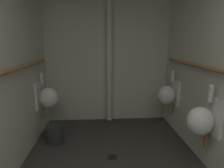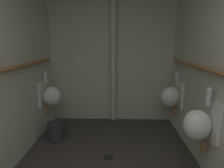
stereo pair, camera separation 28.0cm
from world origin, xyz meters
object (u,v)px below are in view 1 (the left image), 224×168
floor_drain (112,157)px  urinal_right_far (168,94)px  waste_bin (55,134)px  urinal_right_mid (202,120)px  urinal_left_mid (47,97)px  standpipe_back_wall (109,50)px

floor_drain → urinal_right_far: bearing=37.4°
floor_drain → waste_bin: bearing=152.0°
urinal_right_far → floor_drain: 1.41m
urinal_right_mid → urinal_left_mid: bearing=152.3°
standpipe_back_wall → urinal_left_mid: bearing=-155.2°
urinal_left_mid → urinal_right_far: (2.01, 0.03, 0.00)m
standpipe_back_wall → floor_drain: (-0.03, -1.21, -1.37)m
urinal_right_far → floor_drain: urinal_right_far is taller
urinal_left_mid → urinal_right_mid: same height
standpipe_back_wall → floor_drain: 1.83m
urinal_left_mid → standpipe_back_wall: 1.35m
urinal_left_mid → standpipe_back_wall: standpipe_back_wall is taller
floor_drain → waste_bin: (-0.86, 0.46, 0.14)m
urinal_right_far → standpipe_back_wall: standpipe_back_wall is taller
floor_drain → urinal_left_mid: bearing=143.8°
urinal_left_mid → floor_drain: bearing=-36.2°
urinal_right_mid → floor_drain: urinal_right_mid is taller
urinal_right_far → waste_bin: (-1.86, -0.31, -0.50)m
urinal_right_far → waste_bin: 1.95m
urinal_left_mid → urinal_right_mid: 2.27m
urinal_left_mid → urinal_right_far: size_ratio=1.00×
urinal_left_mid → urinal_right_far: 2.01m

